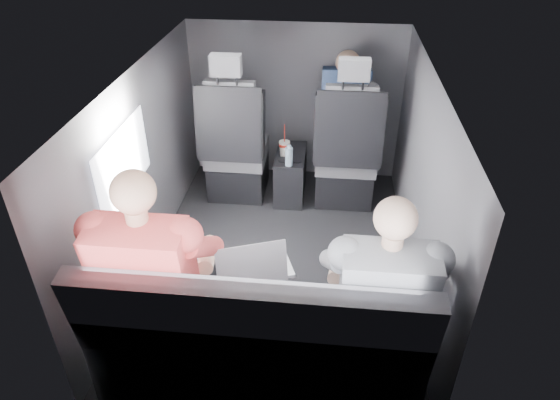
# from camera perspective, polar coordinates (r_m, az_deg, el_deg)

# --- Properties ---
(floor) EXTENTS (2.60, 2.60, 0.00)m
(floor) POSITION_cam_1_polar(r_m,az_deg,el_deg) (3.59, -0.07, -6.85)
(floor) COLOR black
(floor) RESTS_ON ground
(ceiling) EXTENTS (2.60, 2.60, 0.00)m
(ceiling) POSITION_cam_1_polar(r_m,az_deg,el_deg) (2.92, -0.08, 13.97)
(ceiling) COLOR #B2B2AD
(ceiling) RESTS_ON panel_back
(panel_left) EXTENTS (0.02, 2.60, 1.35)m
(panel_left) POSITION_cam_1_polar(r_m,az_deg,el_deg) (3.41, -15.33, 3.19)
(panel_left) COLOR #56565B
(panel_left) RESTS_ON floor
(panel_right) EXTENTS (0.02, 2.60, 1.35)m
(panel_right) POSITION_cam_1_polar(r_m,az_deg,el_deg) (3.25, 15.92, 1.55)
(panel_right) COLOR #56565B
(panel_right) RESTS_ON floor
(panel_front) EXTENTS (1.80, 0.02, 1.35)m
(panel_front) POSITION_cam_1_polar(r_m,az_deg,el_deg) (4.37, 1.76, 11.07)
(panel_front) COLOR #56565B
(panel_front) RESTS_ON floor
(panel_back) EXTENTS (1.80, 0.02, 1.35)m
(panel_back) POSITION_cam_1_polar(r_m,az_deg,el_deg) (2.19, -3.78, -14.85)
(panel_back) COLOR #56565B
(panel_back) RESTS_ON floor
(side_window) EXTENTS (0.02, 0.75, 0.42)m
(side_window) POSITION_cam_1_polar(r_m,az_deg,el_deg) (3.05, -17.39, 4.05)
(side_window) COLOR white
(side_window) RESTS_ON panel_left
(seatbelt) EXTENTS (0.35, 0.11, 0.59)m
(seatbelt) POSITION_cam_1_polar(r_m,az_deg,el_deg) (3.74, 7.99, 8.92)
(seatbelt) COLOR black
(seatbelt) RESTS_ON front_seat_right
(front_seat_left) EXTENTS (0.52, 0.58, 1.26)m
(front_seat_left) POSITION_cam_1_polar(r_m,az_deg,el_deg) (4.13, -5.08, 5.37)
(front_seat_left) COLOR black
(front_seat_left) RESTS_ON floor
(front_seat_right) EXTENTS (0.52, 0.58, 1.26)m
(front_seat_right) POSITION_cam_1_polar(r_m,az_deg,el_deg) (4.06, 7.54, 4.73)
(front_seat_right) COLOR black
(front_seat_right) RESTS_ON floor
(center_console) EXTENTS (0.24, 0.48, 0.41)m
(center_console) POSITION_cam_1_polar(r_m,az_deg,el_deg) (4.20, 1.20, 2.92)
(center_console) COLOR black
(center_console) RESTS_ON floor
(rear_bench) EXTENTS (1.60, 0.57, 0.92)m
(rear_bench) POSITION_cam_1_polar(r_m,az_deg,el_deg) (2.62, -2.62, -16.43)
(rear_bench) COLOR slate
(rear_bench) RESTS_ON floor
(soda_cup) EXTENTS (0.09, 0.09, 0.27)m
(soda_cup) POSITION_cam_1_polar(r_m,az_deg,el_deg) (4.04, 0.51, 5.96)
(soda_cup) COLOR white
(soda_cup) RESTS_ON center_console
(water_bottle) EXTENTS (0.06, 0.06, 0.17)m
(water_bottle) POSITION_cam_1_polar(r_m,az_deg,el_deg) (3.90, 1.03, 5.04)
(water_bottle) COLOR #B1CFEF
(water_bottle) RESTS_ON center_console
(laptop_white) EXTENTS (0.35, 0.37, 0.22)m
(laptop_white) POSITION_cam_1_polar(r_m,az_deg,el_deg) (2.72, -12.58, -5.80)
(laptop_white) COLOR silver
(laptop_white) RESTS_ON passenger_rear_left
(laptop_silver) EXTENTS (0.41, 0.42, 0.25)m
(laptop_silver) POSITION_cam_1_polar(r_m,az_deg,el_deg) (2.56, -2.82, -7.61)
(laptop_silver) COLOR silver
(laptop_silver) RESTS_ON rear_bench
(laptop_black) EXTENTS (0.35, 0.36, 0.21)m
(laptop_black) POSITION_cam_1_polar(r_m,az_deg,el_deg) (2.56, 11.14, -8.58)
(laptop_black) COLOR black
(laptop_black) RESTS_ON passenger_rear_right
(passenger_rear_left) EXTENTS (0.55, 0.66, 1.30)m
(passenger_rear_left) POSITION_cam_1_polar(r_m,az_deg,el_deg) (2.55, -13.76, -8.35)
(passenger_rear_left) COLOR #37363C
(passenger_rear_left) RESTS_ON rear_bench
(passenger_rear_right) EXTENTS (0.51, 0.63, 1.24)m
(passenger_rear_right) POSITION_cam_1_polar(r_m,az_deg,el_deg) (2.45, 11.37, -10.57)
(passenger_rear_right) COLOR navy
(passenger_rear_right) RESTS_ON rear_bench
(passenger_front_right) EXTENTS (0.39, 0.39, 0.76)m
(passenger_front_right) POSITION_cam_1_polar(r_m,az_deg,el_deg) (4.15, 7.41, 10.64)
(passenger_front_right) COLOR navy
(passenger_front_right) RESTS_ON front_seat_right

